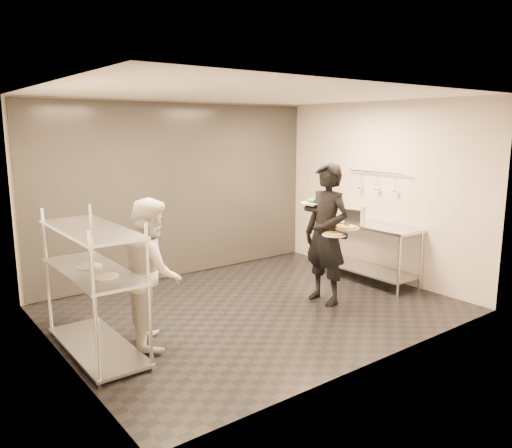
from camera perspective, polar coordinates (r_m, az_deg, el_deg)
room_shell at (r=7.41m, az=-5.62°, el=3.23°), size 5.00×4.00×2.80m
pass_rack at (r=5.59m, az=-18.03°, el=-6.41°), size 0.60×1.60×1.50m
prep_counter at (r=8.08m, az=12.32°, el=-1.92°), size 0.60×1.80×0.92m
utensil_rail at (r=8.12m, az=13.73°, el=4.67°), size 0.07×1.20×0.31m
waiter at (r=6.87m, az=8.05°, el=-1.11°), size 0.49×0.72×1.93m
chef at (r=5.65m, az=-11.77°, el=-5.35°), size 0.89×0.98×1.65m
pizza_plate_near at (r=6.62m, az=8.91°, el=-1.15°), size 0.31×0.31×0.05m
pizza_plate_far at (r=6.86m, az=10.29°, el=-0.36°), size 0.34×0.34×0.05m
salad_plate at (r=6.95m, az=6.41°, el=2.55°), size 0.31×0.31×0.07m
pos_monitor at (r=8.01m, az=11.04°, el=0.91°), size 0.13×0.28×0.20m
bottle_green at (r=7.92m, az=12.11°, el=0.97°), size 0.07×0.07×0.26m
bottle_clear at (r=8.42m, az=9.42°, el=1.50°), size 0.07×0.07×0.22m
bottle_dark at (r=8.36m, az=8.66°, el=1.36°), size 0.06×0.06×0.19m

